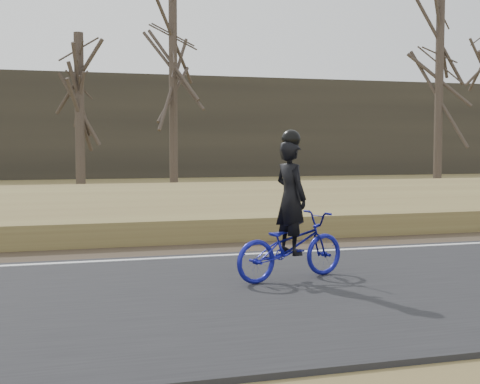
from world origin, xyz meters
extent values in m
plane|color=olive|center=(0.00, 0.00, 0.00)|extent=(120.00, 120.00, 0.00)
cube|color=black|center=(0.00, -2.50, 0.03)|extent=(120.00, 6.00, 0.06)
cube|color=silver|center=(0.00, 0.20, 0.07)|extent=(120.00, 0.12, 0.01)
cube|color=#473A2B|center=(0.00, 1.20, 0.02)|extent=(120.00, 1.60, 0.04)
cube|color=olive|center=(0.00, 4.20, 0.22)|extent=(120.00, 5.00, 0.44)
cube|color=slate|center=(0.00, 8.00, 0.23)|extent=(120.00, 3.00, 0.45)
cube|color=black|center=(0.00, 8.00, 0.52)|extent=(120.00, 2.40, 0.14)
cube|color=brown|center=(0.00, 7.28, 0.67)|extent=(120.00, 0.07, 0.15)
cube|color=brown|center=(0.00, 8.72, 0.67)|extent=(120.00, 0.07, 0.15)
cube|color=#383328|center=(0.00, 30.00, 3.00)|extent=(120.00, 4.00, 6.00)
imported|color=navy|center=(1.01, -1.96, 0.52)|extent=(1.85, 1.07, 0.92)
imported|color=black|center=(1.01, -1.96, 1.19)|extent=(0.52, 0.65, 1.56)
sphere|color=black|center=(1.01, -1.96, 1.99)|extent=(0.26, 0.26, 0.26)
cylinder|color=#483D35|center=(-0.94, 14.67, 3.00)|extent=(0.36, 0.36, 5.99)
cylinder|color=#483D35|center=(3.10, 17.67, 4.35)|extent=(0.36, 0.36, 8.70)
cylinder|color=#483D35|center=(13.64, 14.05, 4.01)|extent=(0.36, 0.36, 8.02)
camera|label=1|loc=(-2.23, -10.50, 1.90)|focal=50.00mm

